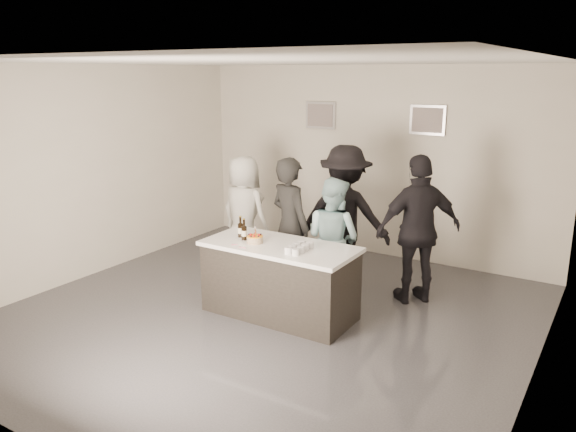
% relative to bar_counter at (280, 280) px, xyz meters
% --- Properties ---
extents(floor, '(6.00, 6.00, 0.00)m').
position_rel_bar_counter_xyz_m(floor, '(-0.12, -0.12, -0.45)').
color(floor, '#3D3D42').
rests_on(floor, ground).
extents(ceiling, '(6.00, 6.00, 0.00)m').
position_rel_bar_counter_xyz_m(ceiling, '(-0.12, -0.12, 2.55)').
color(ceiling, white).
extents(wall_back, '(6.00, 0.04, 3.00)m').
position_rel_bar_counter_xyz_m(wall_back, '(-0.12, 2.88, 1.05)').
color(wall_back, beige).
rests_on(wall_back, ground).
extents(wall_front, '(6.00, 0.04, 3.00)m').
position_rel_bar_counter_xyz_m(wall_front, '(-0.12, -3.12, 1.05)').
color(wall_front, beige).
rests_on(wall_front, ground).
extents(wall_left, '(0.04, 6.00, 3.00)m').
position_rel_bar_counter_xyz_m(wall_left, '(-3.12, -0.12, 1.05)').
color(wall_left, beige).
rests_on(wall_left, ground).
extents(wall_right, '(0.04, 6.00, 3.00)m').
position_rel_bar_counter_xyz_m(wall_right, '(2.88, -0.12, 1.05)').
color(wall_right, beige).
rests_on(wall_right, ground).
extents(picture_left, '(0.54, 0.04, 0.44)m').
position_rel_bar_counter_xyz_m(picture_left, '(-1.02, 2.85, 1.75)').
color(picture_left, '#B2B2B7').
rests_on(picture_left, wall_back).
extents(picture_right, '(0.54, 0.04, 0.44)m').
position_rel_bar_counter_xyz_m(picture_right, '(0.78, 2.85, 1.75)').
color(picture_right, '#B2B2B7').
rests_on(picture_right, wall_back).
extents(bar_counter, '(1.86, 0.86, 0.90)m').
position_rel_bar_counter_xyz_m(bar_counter, '(0.00, 0.00, 0.00)').
color(bar_counter, white).
rests_on(bar_counter, ground).
extents(cake, '(0.20, 0.20, 0.08)m').
position_rel_bar_counter_xyz_m(cake, '(-0.29, -0.10, 0.49)').
color(cake, orange).
rests_on(cake, bar_counter).
extents(beer_bottle_a, '(0.07, 0.07, 0.26)m').
position_rel_bar_counter_xyz_m(beer_bottle_a, '(-0.58, 0.01, 0.58)').
color(beer_bottle_a, black).
rests_on(beer_bottle_a, bar_counter).
extents(beer_bottle_b, '(0.07, 0.07, 0.26)m').
position_rel_bar_counter_xyz_m(beer_bottle_b, '(-0.47, -0.07, 0.58)').
color(beer_bottle_b, black).
rests_on(beer_bottle_b, bar_counter).
extents(tumbler_cluster, '(0.19, 0.40, 0.08)m').
position_rel_bar_counter_xyz_m(tumbler_cluster, '(0.33, -0.09, 0.49)').
color(tumbler_cluster, orange).
rests_on(tumbler_cluster, bar_counter).
extents(candles, '(0.24, 0.08, 0.01)m').
position_rel_bar_counter_xyz_m(candles, '(-0.34, -0.32, 0.45)').
color(candles, pink).
rests_on(candles, bar_counter).
extents(person_main_black, '(0.78, 0.65, 1.83)m').
position_rel_bar_counter_xyz_m(person_main_black, '(-0.29, 0.72, 0.47)').
color(person_main_black, black).
rests_on(person_main_black, ground).
extents(person_main_blue, '(0.89, 0.75, 1.60)m').
position_rel_bar_counter_xyz_m(person_main_blue, '(0.27, 0.85, 0.35)').
color(person_main_blue, '#9DC7CD').
rests_on(person_main_blue, ground).
extents(person_guest_left, '(0.89, 0.64, 1.71)m').
position_rel_bar_counter_xyz_m(person_guest_left, '(-1.38, 1.18, 0.40)').
color(person_guest_left, silver).
rests_on(person_guest_left, ground).
extents(person_guest_right, '(1.13, 1.12, 1.91)m').
position_rel_bar_counter_xyz_m(person_guest_right, '(1.26, 1.30, 0.51)').
color(person_guest_right, black).
rests_on(person_guest_right, ground).
extents(person_guest_back, '(1.37, 0.95, 1.95)m').
position_rel_bar_counter_xyz_m(person_guest_back, '(0.18, 1.37, 0.52)').
color(person_guest_back, black).
rests_on(person_guest_back, ground).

